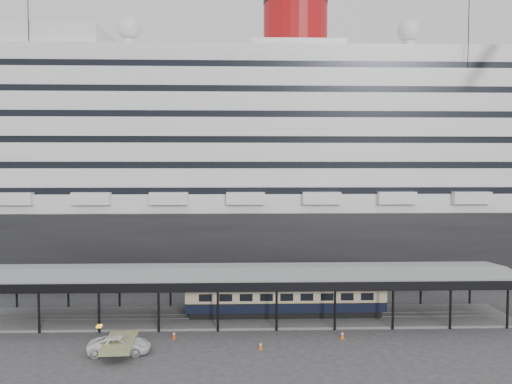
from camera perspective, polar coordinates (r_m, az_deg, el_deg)
ground at (r=50.07m, az=-0.99°, el=-15.92°), size 200.00×200.00×0.00m
cruise_ship at (r=79.39m, az=-1.27°, el=4.53°), size 130.00×30.00×43.90m
platform_canopy at (r=54.17m, az=-1.07°, el=-11.84°), size 56.00×9.18×5.30m
port_truck at (r=46.68m, az=-15.32°, el=-16.50°), size 5.47×2.79×1.48m
pullman_carriage at (r=54.33m, az=3.39°, el=-11.62°), size 21.10×2.95×20.71m
traffic_cone_left at (r=49.36m, az=-9.36°, el=-15.80°), size 0.39×0.39×0.74m
traffic_cone_mid at (r=46.13m, az=0.53°, el=-17.12°), size 0.43×0.43×0.74m
traffic_cone_right at (r=49.42m, az=9.84°, el=-15.77°), size 0.49×0.49×0.75m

